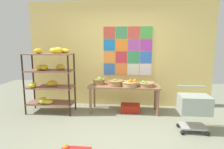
% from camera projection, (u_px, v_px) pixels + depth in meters
% --- Properties ---
extents(ground, '(9.67, 9.67, 0.00)m').
position_uv_depth(ground, '(112.00, 139.00, 3.25)').
color(ground, gray).
extents(back_wall_with_art, '(4.68, 0.07, 2.69)m').
position_uv_depth(back_wall_with_art, '(119.00, 54.00, 4.86)').
color(back_wall_with_art, '#E8CB72').
rests_on(back_wall_with_art, ground).
extents(banana_shelf_unit, '(1.08, 0.54, 1.54)m').
position_uv_depth(banana_shelf_unit, '(49.00, 76.00, 4.37)').
color(banana_shelf_unit, black).
rests_on(banana_shelf_unit, ground).
extents(display_table, '(1.65, 0.56, 0.64)m').
position_uv_depth(display_table, '(124.00, 89.00, 4.47)').
color(display_table, '#93654B').
rests_on(display_table, ground).
extents(fruit_basket_centre, '(0.37, 0.37, 0.15)m').
position_uv_depth(fruit_basket_centre, '(116.00, 83.00, 4.41)').
color(fruit_basket_centre, '#A17343').
rests_on(fruit_basket_centre, display_table).
extents(fruit_basket_back_right, '(0.38, 0.38, 0.14)m').
position_uv_depth(fruit_basket_back_right, '(146.00, 84.00, 4.34)').
color(fruit_basket_back_right, '#A7784A').
rests_on(fruit_basket_back_right, display_table).
extents(fruit_basket_right, '(0.29, 0.29, 0.19)m').
position_uv_depth(fruit_basket_right, '(99.00, 81.00, 4.56)').
color(fruit_basket_right, olive).
rests_on(fruit_basket_right, display_table).
extents(fruit_basket_back_left, '(0.39, 0.39, 0.17)m').
position_uv_depth(fruit_basket_back_left, '(130.00, 83.00, 4.33)').
color(fruit_basket_back_left, tan).
rests_on(fruit_basket_back_left, display_table).
extents(produce_crate_under_table, '(0.45, 0.31, 0.18)m').
position_uv_depth(produce_crate_under_table, '(130.00, 108.00, 4.51)').
color(produce_crate_under_table, '#A81E10').
rests_on(produce_crate_under_table, ground).
extents(shopping_cart, '(0.53, 0.45, 0.82)m').
position_uv_depth(shopping_cart, '(194.00, 106.00, 3.45)').
color(shopping_cart, black).
rests_on(shopping_cart, ground).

